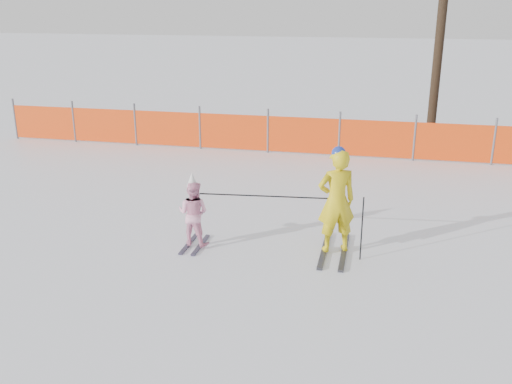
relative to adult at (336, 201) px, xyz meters
The scene contains 6 objects.
ground 1.74m from the adult, 159.25° to the right, with size 120.00×120.00×0.00m, color white.
adult is the anchor object (origin of this frame).
child 2.47m from the adult, behind, with size 0.62×0.89×1.35m.
ski_poles 0.69m from the adult, 167.39° to the right, with size 2.78×0.24×1.10m.
safety_fence 7.09m from the adult, 115.43° to the left, with size 14.92×0.06×1.25m.
tree_trunks 10.60m from the adult, 68.67° to the left, with size 4.49×1.79×7.16m.
Camera 1 is at (1.99, -8.53, 4.12)m, focal length 40.00 mm.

